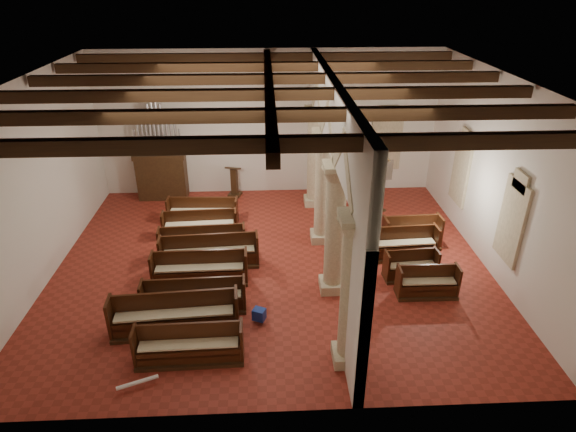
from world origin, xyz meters
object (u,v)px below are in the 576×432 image
(processional_banner, at_px, (384,192))
(aisle_pew_0, at_px, (427,286))
(nave_pew_0, at_px, (190,349))
(pipe_organ, at_px, (161,167))
(lectern, at_px, (234,183))

(processional_banner, bearing_deg, aisle_pew_0, -95.39)
(nave_pew_0, relative_size, aisle_pew_0, 1.48)
(pipe_organ, height_order, processional_banner, pipe_organ)
(processional_banner, distance_m, nave_pew_0, 10.49)
(processional_banner, height_order, nave_pew_0, processional_banner)
(lectern, relative_size, aisle_pew_0, 0.78)
(lectern, bearing_deg, aisle_pew_0, -34.92)
(nave_pew_0, bearing_deg, pipe_organ, 102.27)
(lectern, bearing_deg, nave_pew_0, -77.72)
(pipe_organ, relative_size, nave_pew_0, 1.65)
(lectern, bearing_deg, processional_banner, 0.12)
(lectern, relative_size, nave_pew_0, 0.53)
(pipe_organ, xyz_separation_m, lectern, (3.01, -0.01, -0.79))
(processional_banner, bearing_deg, pipe_organ, 163.59)
(pipe_organ, bearing_deg, lectern, -0.24)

